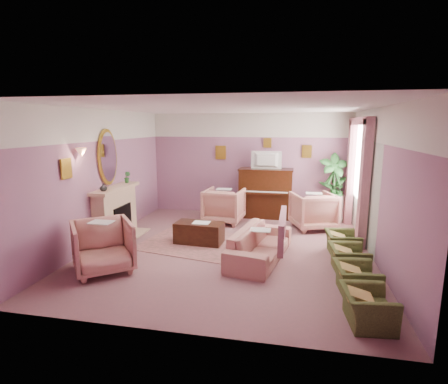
% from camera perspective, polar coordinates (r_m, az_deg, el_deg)
% --- Properties ---
extents(floor, '(5.50, 6.00, 0.01)m').
position_cam_1_polar(floor, '(7.20, 0.87, -9.24)').
color(floor, '#86595F').
rests_on(floor, ground).
extents(ceiling, '(5.50, 6.00, 0.01)m').
position_cam_1_polar(ceiling, '(6.77, 0.94, 13.62)').
color(ceiling, white).
rests_on(ceiling, wall_back).
extents(wall_back, '(5.50, 0.02, 2.80)m').
position_cam_1_polar(wall_back, '(9.78, 4.12, 4.53)').
color(wall_back, slate).
rests_on(wall_back, floor).
extents(wall_front, '(5.50, 0.02, 2.80)m').
position_cam_1_polar(wall_front, '(4.00, -7.00, -4.83)').
color(wall_front, slate).
rests_on(wall_front, floor).
extents(wall_left, '(0.02, 6.00, 2.80)m').
position_cam_1_polar(wall_left, '(7.82, -19.34, 2.35)').
color(wall_left, slate).
rests_on(wall_left, floor).
extents(wall_right, '(0.02, 6.00, 2.80)m').
position_cam_1_polar(wall_right, '(6.90, 23.96, 0.96)').
color(wall_right, slate).
rests_on(wall_right, floor).
extents(picture_rail_band, '(5.50, 0.01, 0.65)m').
position_cam_1_polar(picture_rail_band, '(9.72, 4.20, 10.84)').
color(picture_rail_band, silver).
rests_on(picture_rail_band, wall_back).
extents(stripe_panel, '(0.01, 3.00, 2.15)m').
position_cam_1_polar(stripe_panel, '(8.21, 21.78, 0.27)').
color(stripe_panel, '#ABB2A5').
rests_on(stripe_panel, wall_right).
extents(fireplace_surround, '(0.30, 1.40, 1.10)m').
position_cam_1_polar(fireplace_surround, '(8.07, -17.26, -3.43)').
color(fireplace_surround, tan).
rests_on(fireplace_surround, floor).
extents(fireplace_inset, '(0.18, 0.72, 0.68)m').
position_cam_1_polar(fireplace_inset, '(8.06, -16.58, -4.51)').
color(fireplace_inset, black).
rests_on(fireplace_inset, floor).
extents(fire_ember, '(0.06, 0.54, 0.10)m').
position_cam_1_polar(fire_ember, '(8.09, -16.26, -5.76)').
color(fire_ember, '#FF5028').
rests_on(fire_ember, floor).
extents(mantel_shelf, '(0.40, 1.55, 0.07)m').
position_cam_1_polar(mantel_shelf, '(7.94, -17.30, 0.55)').
color(mantel_shelf, tan).
rests_on(mantel_shelf, fireplace_surround).
extents(hearth, '(0.55, 1.50, 0.02)m').
position_cam_1_polar(hearth, '(8.13, -15.80, -7.20)').
color(hearth, tan).
rests_on(hearth, floor).
extents(mirror_frame, '(0.04, 0.72, 1.20)m').
position_cam_1_polar(mirror_frame, '(7.92, -18.47, 5.43)').
color(mirror_frame, '#AC8A27').
rests_on(mirror_frame, wall_left).
extents(mirror_glass, '(0.01, 0.60, 1.06)m').
position_cam_1_polar(mirror_glass, '(7.91, -18.32, 5.43)').
color(mirror_glass, silver).
rests_on(mirror_glass, wall_left).
extents(sconce_shade, '(0.20, 0.20, 0.16)m').
position_cam_1_polar(sconce_shade, '(6.98, -22.26, 6.00)').
color(sconce_shade, tan).
rests_on(sconce_shade, wall_left).
extents(piano, '(1.40, 0.60, 1.30)m').
position_cam_1_polar(piano, '(9.53, 6.79, -0.24)').
color(piano, black).
rests_on(piano, floor).
extents(piano_keyshelf, '(1.30, 0.12, 0.06)m').
position_cam_1_polar(piano_keyshelf, '(9.18, 6.62, -0.23)').
color(piano_keyshelf, black).
rests_on(piano_keyshelf, piano).
extents(piano_keys, '(1.20, 0.08, 0.02)m').
position_cam_1_polar(piano_keys, '(9.17, 6.63, 0.02)').
color(piano_keys, silver).
rests_on(piano_keys, piano).
extents(piano_top, '(1.45, 0.65, 0.04)m').
position_cam_1_polar(piano_top, '(9.43, 6.88, 3.69)').
color(piano_top, black).
rests_on(piano_top, piano).
extents(television, '(0.80, 0.12, 0.48)m').
position_cam_1_polar(television, '(9.35, 6.90, 5.42)').
color(television, black).
rests_on(television, piano).
extents(print_back_left, '(0.30, 0.03, 0.38)m').
position_cam_1_polar(print_back_left, '(9.85, -0.54, 6.47)').
color(print_back_left, '#AC8A27').
rests_on(print_back_left, wall_back).
extents(print_back_right, '(0.26, 0.03, 0.34)m').
position_cam_1_polar(print_back_right, '(9.64, 13.35, 6.44)').
color(print_back_right, '#AC8A27').
rests_on(print_back_right, wall_back).
extents(print_back_mid, '(0.22, 0.03, 0.26)m').
position_cam_1_polar(print_back_mid, '(9.65, 7.11, 7.97)').
color(print_back_mid, '#AC8A27').
rests_on(print_back_mid, wall_back).
extents(print_left_wall, '(0.03, 0.28, 0.36)m').
position_cam_1_polar(print_left_wall, '(6.77, -24.37, 3.49)').
color(print_left_wall, '#AC8A27').
rests_on(print_left_wall, wall_left).
extents(window_blind, '(0.03, 1.40, 1.80)m').
position_cam_1_polar(window_blind, '(8.36, 21.54, 4.80)').
color(window_blind, beige).
rests_on(window_blind, wall_right).
extents(curtain_left, '(0.16, 0.34, 2.60)m').
position_cam_1_polar(curtain_left, '(7.50, 21.92, 1.06)').
color(curtain_left, '#A36271').
rests_on(curtain_left, floor).
extents(curtain_right, '(0.16, 0.34, 2.60)m').
position_cam_1_polar(curtain_right, '(9.30, 19.92, 2.96)').
color(curtain_right, '#A36271').
rests_on(curtain_right, floor).
extents(pelmet, '(0.16, 2.20, 0.16)m').
position_cam_1_polar(pelmet, '(8.31, 21.41, 10.72)').
color(pelmet, '#A36271').
rests_on(pelmet, wall_right).
extents(mantel_plant, '(0.16, 0.16, 0.28)m').
position_cam_1_polar(mantel_plant, '(8.39, -15.52, 2.35)').
color(mantel_plant, '#286A2C').
rests_on(mantel_plant, mantel_shelf).
extents(mantel_vase, '(0.16, 0.16, 0.16)m').
position_cam_1_polar(mantel_vase, '(7.49, -19.10, 0.70)').
color(mantel_vase, silver).
rests_on(mantel_vase, mantel_shelf).
extents(area_rug, '(2.79, 2.24, 0.01)m').
position_cam_1_polar(area_rug, '(7.51, -3.46, -8.36)').
color(area_rug, '#935C59').
rests_on(area_rug, floor).
extents(coffee_table, '(1.03, 0.57, 0.45)m').
position_cam_1_polar(coffee_table, '(7.48, -4.07, -6.67)').
color(coffee_table, black).
rests_on(coffee_table, floor).
extents(table_paper, '(0.35, 0.28, 0.01)m').
position_cam_1_polar(table_paper, '(7.40, -3.72, -5.00)').
color(table_paper, white).
rests_on(table_paper, coffee_table).
extents(sofa, '(0.66, 1.98, 0.80)m').
position_cam_1_polar(sofa, '(6.60, 5.93, -7.54)').
color(sofa, tan).
rests_on(sofa, floor).
extents(sofa_throw, '(0.10, 1.50, 0.55)m').
position_cam_1_polar(sofa_throw, '(6.51, 9.49, -6.02)').
color(sofa_throw, '#A36271').
rests_on(sofa_throw, sofa).
extents(floral_armchair_left, '(0.94, 0.94, 0.98)m').
position_cam_1_polar(floral_armchair_left, '(8.97, 0.01, -1.92)').
color(floral_armchair_left, tan).
rests_on(floral_armchair_left, floor).
extents(floral_armchair_right, '(0.94, 0.94, 0.98)m').
position_cam_1_polar(floral_armchair_right, '(8.70, 14.37, -2.68)').
color(floral_armchair_right, tan).
rests_on(floral_armchair_right, floor).
extents(floral_armchair_front, '(0.94, 0.94, 0.98)m').
position_cam_1_polar(floral_armchair_front, '(6.35, -19.19, -7.99)').
color(floral_armchair_front, tan).
rests_on(floral_armchair_front, floor).
extents(olive_chair_a, '(0.48, 0.69, 0.59)m').
position_cam_1_polar(olive_chair_a, '(4.93, 22.40, -16.25)').
color(olive_chair_a, '#4A5727').
rests_on(olive_chair_a, floor).
extents(olive_chair_b, '(0.48, 0.69, 0.59)m').
position_cam_1_polar(olive_chair_b, '(5.66, 20.83, -12.53)').
color(olive_chair_b, '#4A5727').
rests_on(olive_chair_b, floor).
extents(olive_chair_c, '(0.48, 0.69, 0.59)m').
position_cam_1_polar(olive_chair_c, '(6.41, 19.66, -9.66)').
color(olive_chair_c, '#4A5727').
rests_on(olive_chair_c, floor).
extents(olive_chair_d, '(0.48, 0.69, 0.59)m').
position_cam_1_polar(olive_chair_d, '(7.18, 18.75, -7.39)').
color(olive_chair_d, '#4A5727').
rests_on(olive_chair_d, floor).
extents(side_table, '(0.52, 0.52, 0.70)m').
position_cam_1_polar(side_table, '(9.59, 17.43, -2.45)').
color(side_table, silver).
rests_on(side_table, floor).
extents(side_plant_big, '(0.30, 0.30, 0.34)m').
position_cam_1_polar(side_plant_big, '(9.48, 17.61, 0.61)').
color(side_plant_big, '#286A2C').
rests_on(side_plant_big, side_table).
extents(side_plant_small, '(0.16, 0.16, 0.28)m').
position_cam_1_polar(side_plant_small, '(9.41, 18.39, 0.30)').
color(side_plant_small, '#286A2C').
rests_on(side_plant_small, side_table).
extents(palm_pot, '(0.34, 0.34, 0.34)m').
position_cam_1_polar(palm_pot, '(9.56, 17.15, -3.57)').
color(palm_pot, brown).
rests_on(palm_pot, floor).
extents(palm_plant, '(0.76, 0.76, 1.44)m').
position_cam_1_polar(palm_plant, '(9.39, 17.46, 1.70)').
color(palm_plant, '#286A2C').
rests_on(palm_plant, palm_pot).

